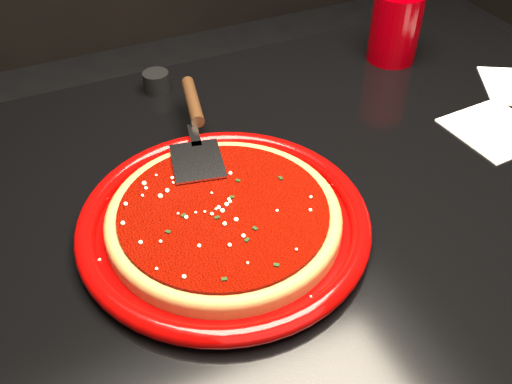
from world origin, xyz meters
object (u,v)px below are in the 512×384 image
Objects in this scene: plate at (224,222)px; ramekin at (156,82)px; cup at (395,27)px; table at (300,325)px; pizza_server at (196,126)px.

plate is 8.33× the size of ramekin.
plate is 2.97× the size of cup.
ramekin is at bearing 170.29° from cup.
table is at bearing 17.41° from plate.
pizza_server is at bearing -89.22° from ramekin.
table is at bearing -30.41° from pizza_server.
cup is at bearing 27.64° from pizza_server.
table is 0.43m from plate.
pizza_server reaches higher than table.
table is 0.59m from cup.
plate is at bearing -93.90° from ramekin.
cup is at bearing -9.71° from ramekin.
pizza_server is 0.46m from cup.
cup reaches higher than pizza_server.
plate is 0.38m from ramekin.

